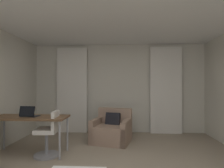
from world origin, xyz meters
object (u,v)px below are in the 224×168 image
Objects in this scene: desk at (30,120)px; laptop at (29,114)px; armchair at (112,131)px; desk_chair at (49,136)px.

laptop reaches higher than desk.
armchair is 3.04× the size of laptop.
desk_chair is at bearing -139.80° from armchair.
laptop is (-0.42, 0.04, 0.41)m from desk_chair.
desk is 1.70× the size of desk_chair.
desk is 4.36× the size of laptop.
desk_chair is 2.56× the size of laptop.
desk_chair reaches higher than desk.
desk is at bearing 168.79° from desk_chair.
laptop reaches higher than desk_chair.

